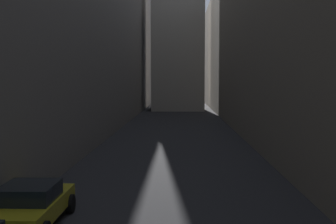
# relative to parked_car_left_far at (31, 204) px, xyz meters

# --- Properties ---
(ground_plane) EXTENTS (264.00, 264.00, 0.00)m
(ground_plane) POSITION_rel_parked_car_left_far_xyz_m (4.40, 25.16, -0.74)
(ground_plane) COLOR #232326
(building_block_left) EXTENTS (13.13, 108.00, 22.97)m
(building_block_left) POSITION_rel_parked_car_left_far_xyz_m (-7.66, 27.16, 10.75)
(building_block_left) COLOR slate
(building_block_left) RESTS_ON ground
(building_block_right) EXTENTS (10.30, 108.00, 18.59)m
(building_block_right) POSITION_rel_parked_car_left_far_xyz_m (15.05, 27.16, 8.56)
(building_block_right) COLOR #756B5B
(building_block_right) RESTS_ON ground
(parked_car_left_far) EXTENTS (2.02, 4.39, 1.41)m
(parked_car_left_far) POSITION_rel_parked_car_left_far_xyz_m (0.00, 0.00, 0.00)
(parked_car_left_far) COLOR #A59919
(parked_car_left_far) RESTS_ON ground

